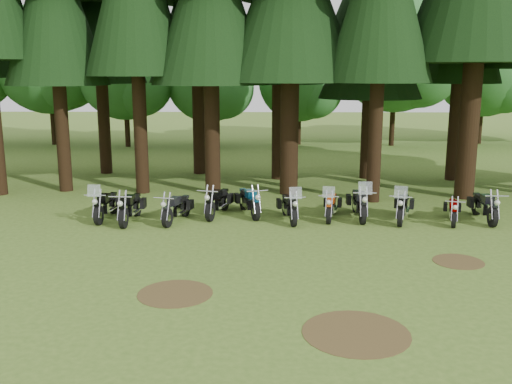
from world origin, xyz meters
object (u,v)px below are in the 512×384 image
(motorcycle_1, at_px, (130,208))
(motorcycle_8, at_px, (403,207))
(motorcycle_9, at_px, (453,211))
(motorcycle_10, at_px, (484,207))
(motorcycle_3, at_px, (218,202))
(motorcycle_5, at_px, (289,208))
(motorcycle_4, at_px, (249,202))
(motorcycle_0, at_px, (106,206))
(motorcycle_7, at_px, (359,204))
(motorcycle_2, at_px, (177,209))
(motorcycle_6, at_px, (331,206))

(motorcycle_1, bearing_deg, motorcycle_8, 4.40)
(motorcycle_9, distance_m, motorcycle_10, 1.22)
(motorcycle_3, relative_size, motorcycle_5, 1.03)
(motorcycle_9, bearing_deg, motorcycle_4, -172.56)
(motorcycle_4, distance_m, motorcycle_10, 8.36)
(motorcycle_4, relative_size, motorcycle_8, 1.00)
(motorcycle_0, relative_size, motorcycle_3, 1.00)
(motorcycle_5, xyz_separation_m, motorcycle_10, (6.89, 0.18, 0.01))
(motorcycle_9, height_order, motorcycle_10, motorcycle_10)
(motorcycle_7, height_order, motorcycle_10, motorcycle_7)
(motorcycle_8, distance_m, motorcycle_10, 2.90)
(motorcycle_3, bearing_deg, motorcycle_2, -133.08)
(motorcycle_0, bearing_deg, motorcycle_1, -17.20)
(motorcycle_5, distance_m, motorcycle_10, 6.89)
(motorcycle_8, xyz_separation_m, motorcycle_9, (1.71, -0.16, -0.08))
(motorcycle_5, xyz_separation_m, motorcycle_6, (1.51, 0.34, -0.02))
(motorcycle_3, height_order, motorcycle_6, motorcycle_6)
(motorcycle_2, bearing_deg, motorcycle_1, -163.63)
(motorcycle_1, distance_m, motorcycle_7, 8.13)
(motorcycle_2, distance_m, motorcycle_10, 10.85)
(motorcycle_2, bearing_deg, motorcycle_7, 19.91)
(motorcycle_0, xyz_separation_m, motorcycle_5, (6.54, -0.08, -0.01))
(motorcycle_10, bearing_deg, motorcycle_7, 178.21)
(motorcycle_3, height_order, motorcycle_4, motorcycle_3)
(motorcycle_7, bearing_deg, motorcycle_2, -174.20)
(motorcycle_2, bearing_deg, motorcycle_6, 20.05)
(motorcycle_5, height_order, motorcycle_6, motorcycle_5)
(motorcycle_4, distance_m, motorcycle_9, 7.21)
(motorcycle_1, relative_size, motorcycle_4, 1.04)
(motorcycle_8, bearing_deg, motorcycle_10, 20.23)
(motorcycle_4, height_order, motorcycle_8, motorcycle_8)
(motorcycle_6, relative_size, motorcycle_9, 1.12)
(motorcycle_6, bearing_deg, motorcycle_4, -177.11)
(motorcycle_0, relative_size, motorcycle_9, 1.20)
(motorcycle_8, bearing_deg, motorcycle_1, -160.25)
(motorcycle_1, height_order, motorcycle_3, motorcycle_1)
(motorcycle_9, bearing_deg, motorcycle_8, -170.72)
(motorcycle_1, xyz_separation_m, motorcycle_8, (9.56, 0.32, -0.01))
(motorcycle_6, bearing_deg, motorcycle_5, -155.67)
(motorcycle_5, bearing_deg, motorcycle_0, 170.52)
(motorcycle_3, distance_m, motorcycle_7, 5.13)
(motorcycle_2, height_order, motorcycle_3, motorcycle_3)
(motorcycle_1, relative_size, motorcycle_7, 0.97)
(motorcycle_6, xyz_separation_m, motorcycle_7, (1.01, 0.09, 0.06))
(motorcycle_1, xyz_separation_m, motorcycle_10, (12.46, 0.45, -0.00))
(motorcycle_7, bearing_deg, motorcycle_6, -174.99)
(motorcycle_2, height_order, motorcycle_4, motorcycle_4)
(motorcycle_6, bearing_deg, motorcycle_0, -166.53)
(motorcycle_7, height_order, motorcycle_9, motorcycle_7)
(motorcycle_1, xyz_separation_m, motorcycle_9, (11.28, 0.17, -0.08))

